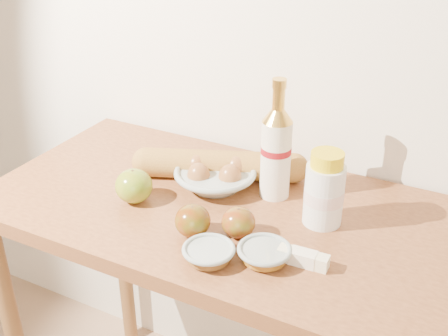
{
  "coord_description": "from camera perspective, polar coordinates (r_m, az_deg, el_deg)",
  "views": [
    {
      "loc": [
        0.51,
        0.16,
        1.61
      ],
      "look_at": [
        0.0,
        1.15,
        1.02
      ],
      "focal_mm": 45.0,
      "sensor_mm": 36.0,
      "label": 1
    }
  ],
  "objects": [
    {
      "name": "sugar_bowl",
      "position": [
        1.16,
        -1.57,
        -8.63
      ],
      "size": [
        0.14,
        0.14,
        0.03
      ],
      "rotation": [
        0.0,
        0.0,
        0.39
      ],
      "color": "#95A29D",
      "rests_on": "table"
    },
    {
      "name": "egg_bowl",
      "position": [
        1.42,
        -0.88,
        -0.73
      ],
      "size": [
        0.27,
        0.27,
        0.07
      ],
      "rotation": [
        0.0,
        0.0,
        0.38
      ],
      "color": "#96A39F",
      "rests_on": "table"
    },
    {
      "name": "apple_redgreen_front",
      "position": [
        1.23,
        -3.2,
        -5.38
      ],
      "size": [
        0.09,
        0.09,
        0.07
      ],
      "rotation": [
        0.0,
        0.0,
        0.21
      ],
      "color": "maroon",
      "rests_on": "table"
    },
    {
      "name": "apple_yellowgreen",
      "position": [
        1.36,
        -9.14,
        -1.8
      ],
      "size": [
        0.12,
        0.12,
        0.08
      ],
      "rotation": [
        0.0,
        0.0,
        0.37
      ],
      "color": "olive",
      "rests_on": "table"
    },
    {
      "name": "syrup_bowl",
      "position": [
        1.17,
        4.12,
        -8.64
      ],
      "size": [
        0.11,
        0.11,
        0.03
      ],
      "rotation": [
        0.0,
        0.0,
        0.01
      ],
      "color": "#8C9994",
      "rests_on": "table"
    },
    {
      "name": "table",
      "position": [
        1.41,
        0.57,
        -8.24
      ],
      "size": [
        1.2,
        0.6,
        0.9
      ],
      "color": "#975930",
      "rests_on": "ground"
    },
    {
      "name": "baguette",
      "position": [
        1.45,
        -0.47,
        0.32
      ],
      "size": [
        0.45,
        0.25,
        0.08
      ],
      "rotation": [
        0.0,
        0.0,
        0.39
      ],
      "color": "#B58237",
      "rests_on": "table"
    },
    {
      "name": "bourbon_bottle",
      "position": [
        1.34,
        5.32,
        1.77
      ],
      "size": [
        0.1,
        0.1,
        0.3
      ],
      "rotation": [
        0.0,
        0.0,
        0.37
      ],
      "color": "beige",
      "rests_on": "table"
    },
    {
      "name": "cream_bottle",
      "position": [
        1.27,
        10.15,
        -2.3
      ],
      "size": [
        0.1,
        0.1,
        0.18
      ],
      "rotation": [
        0.0,
        0.0,
        -0.11
      ],
      "color": "white",
      "rests_on": "table"
    },
    {
      "name": "butter_stick",
      "position": [
        1.17,
        8.04,
        -9.04
      ],
      "size": [
        0.11,
        0.03,
        0.03
      ],
      "rotation": [
        0.0,
        0.0,
        0.04
      ],
      "color": "#F0E7BA",
      "rests_on": "table"
    },
    {
      "name": "back_wall",
      "position": [
        1.47,
        6.69,
        15.65
      ],
      "size": [
        3.5,
        0.02,
        2.6
      ],
      "primitive_type": "cube",
      "color": "white",
      "rests_on": "ground"
    },
    {
      "name": "apple_redgreen_right",
      "position": [
        1.23,
        1.47,
        -5.54
      ],
      "size": [
        0.09,
        0.09,
        0.07
      ],
      "rotation": [
        0.0,
        0.0,
        -0.18
      ],
      "color": "maroon",
      "rests_on": "table"
    }
  ]
}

